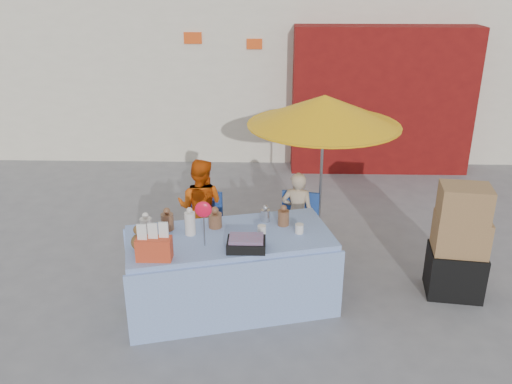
{
  "coord_description": "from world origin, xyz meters",
  "views": [
    {
      "loc": [
        0.2,
        -5.45,
        3.52
      ],
      "look_at": [
        0.04,
        0.6,
        1.0
      ],
      "focal_mm": 38.0,
      "sensor_mm": 36.0,
      "label": 1
    }
  ],
  "objects_px": {
    "market_table": "(229,269)",
    "chair_right": "(297,240)",
    "umbrella": "(324,111)",
    "vendor_orange": "(201,207)",
    "vendor_beige": "(297,214)",
    "chair_left": "(201,239)",
    "box_stack": "(459,245)"
  },
  "relations": [
    {
      "from": "chair_right",
      "to": "vendor_orange",
      "type": "height_order",
      "value": "vendor_orange"
    },
    {
      "from": "chair_left",
      "to": "vendor_orange",
      "type": "relative_size",
      "value": 0.65
    },
    {
      "from": "chair_left",
      "to": "chair_right",
      "type": "height_order",
      "value": "same"
    },
    {
      "from": "market_table",
      "to": "umbrella",
      "type": "distance_m",
      "value": 2.26
    },
    {
      "from": "chair_right",
      "to": "market_table",
      "type": "bearing_deg",
      "value": -115.51
    },
    {
      "from": "chair_left",
      "to": "box_stack",
      "type": "distance_m",
      "value": 3.14
    },
    {
      "from": "umbrella",
      "to": "chair_right",
      "type": "bearing_deg",
      "value": -136.22
    },
    {
      "from": "chair_left",
      "to": "umbrella",
      "type": "height_order",
      "value": "umbrella"
    },
    {
      "from": "vendor_beige",
      "to": "umbrella",
      "type": "distance_m",
      "value": 1.36
    },
    {
      "from": "market_table",
      "to": "vendor_orange",
      "type": "xyz_separation_m",
      "value": [
        -0.46,
        1.2,
        0.21
      ]
    },
    {
      "from": "market_table",
      "to": "vendor_beige",
      "type": "bearing_deg",
      "value": 42.25
    },
    {
      "from": "chair_right",
      "to": "vendor_orange",
      "type": "bearing_deg",
      "value": -174.87
    },
    {
      "from": "box_stack",
      "to": "umbrella",
      "type": "bearing_deg",
      "value": 144.34
    },
    {
      "from": "market_table",
      "to": "umbrella",
      "type": "relative_size",
      "value": 1.16
    },
    {
      "from": "vendor_beige",
      "to": "umbrella",
      "type": "relative_size",
      "value": 0.54
    },
    {
      "from": "chair_left",
      "to": "vendor_beige",
      "type": "relative_size",
      "value": 0.75
    },
    {
      "from": "market_table",
      "to": "vendor_orange",
      "type": "relative_size",
      "value": 1.87
    },
    {
      "from": "chair_right",
      "to": "vendor_orange",
      "type": "xyz_separation_m",
      "value": [
        -1.25,
        0.13,
        0.4
      ]
    },
    {
      "from": "box_stack",
      "to": "vendor_beige",
      "type": "bearing_deg",
      "value": 152.88
    },
    {
      "from": "chair_right",
      "to": "vendor_beige",
      "type": "relative_size",
      "value": 0.75
    },
    {
      "from": "vendor_orange",
      "to": "chair_right",
      "type": "bearing_deg",
      "value": -174.87
    },
    {
      "from": "chair_right",
      "to": "umbrella",
      "type": "distance_m",
      "value": 1.69
    },
    {
      "from": "vendor_orange",
      "to": "chair_left",
      "type": "bearing_deg",
      "value": 102.57
    },
    {
      "from": "market_table",
      "to": "chair_right",
      "type": "bearing_deg",
      "value": 38.95
    },
    {
      "from": "chair_left",
      "to": "umbrella",
      "type": "relative_size",
      "value": 0.41
    },
    {
      "from": "umbrella",
      "to": "box_stack",
      "type": "relative_size",
      "value": 1.55
    },
    {
      "from": "vendor_beige",
      "to": "vendor_orange",
      "type": "bearing_deg",
      "value": 11.26
    },
    {
      "from": "chair_right",
      "to": "chair_left",
      "type": "bearing_deg",
      "value": -168.74
    },
    {
      "from": "chair_right",
      "to": "box_stack",
      "type": "distance_m",
      "value": 1.97
    },
    {
      "from": "market_table",
      "to": "box_stack",
      "type": "distance_m",
      "value": 2.6
    },
    {
      "from": "market_table",
      "to": "chair_left",
      "type": "xyz_separation_m",
      "value": [
        -0.45,
        1.07,
        -0.19
      ]
    },
    {
      "from": "vendor_beige",
      "to": "box_stack",
      "type": "distance_m",
      "value": 2.0
    }
  ]
}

